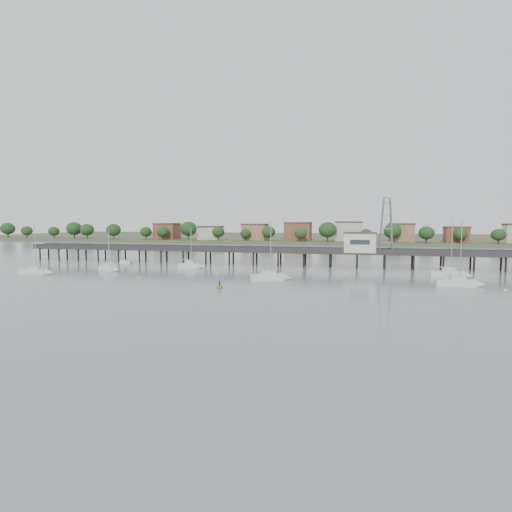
{
  "coord_description": "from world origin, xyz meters",
  "views": [
    {
      "loc": [
        25.99,
        -55.28,
        12.32
      ],
      "look_at": [
        1.37,
        42.0,
        4.0
      ],
      "focal_mm": 30.0,
      "sensor_mm": 36.0,
      "label": 1
    }
  ],
  "objects_px": {
    "sailboat_b": "(111,268)",
    "sailboat_a": "(39,272)",
    "pier": "(267,251)",
    "white_tender": "(126,262)",
    "sailboat_d": "(464,283)",
    "lattice_tower": "(386,225)",
    "sailboat_c": "(275,277)",
    "yellow_dinghy": "(220,288)",
    "sailboat_e": "(455,275)",
    "sailboat_f": "(193,266)"
  },
  "relations": [
    {
      "from": "lattice_tower",
      "to": "sailboat_b",
      "type": "relative_size",
      "value": 1.49
    },
    {
      "from": "sailboat_c",
      "to": "yellow_dinghy",
      "type": "bearing_deg",
      "value": -146.12
    },
    {
      "from": "sailboat_d",
      "to": "white_tender",
      "type": "bearing_deg",
      "value": 162.55
    },
    {
      "from": "sailboat_c",
      "to": "pier",
      "type": "bearing_deg",
      "value": 81.74
    },
    {
      "from": "sailboat_b",
      "to": "sailboat_c",
      "type": "relative_size",
      "value": 0.79
    },
    {
      "from": "sailboat_c",
      "to": "yellow_dinghy",
      "type": "xyz_separation_m",
      "value": [
        -7.77,
        -12.32,
        -0.64
      ]
    },
    {
      "from": "sailboat_b",
      "to": "sailboat_c",
      "type": "bearing_deg",
      "value": 10.76
    },
    {
      "from": "sailboat_e",
      "to": "sailboat_c",
      "type": "distance_m",
      "value": 39.54
    },
    {
      "from": "sailboat_a",
      "to": "white_tender",
      "type": "xyz_separation_m",
      "value": [
        5.63,
        27.34,
        -0.25
      ]
    },
    {
      "from": "pier",
      "to": "sailboat_a",
      "type": "relative_size",
      "value": 12.48
    },
    {
      "from": "yellow_dinghy",
      "to": "sailboat_e",
      "type": "bearing_deg",
      "value": 17.98
    },
    {
      "from": "sailboat_b",
      "to": "yellow_dinghy",
      "type": "xyz_separation_m",
      "value": [
        34.56,
        -18.51,
        -0.66
      ]
    },
    {
      "from": "sailboat_b",
      "to": "lattice_tower",
      "type": "bearing_deg",
      "value": 38.46
    },
    {
      "from": "sailboat_e",
      "to": "yellow_dinghy",
      "type": "distance_m",
      "value": 51.87
    },
    {
      "from": "white_tender",
      "to": "sailboat_b",
      "type": "bearing_deg",
      "value": -74.06
    },
    {
      "from": "sailboat_b",
      "to": "sailboat_f",
      "type": "distance_m",
      "value": 20.27
    },
    {
      "from": "sailboat_b",
      "to": "sailboat_f",
      "type": "height_order",
      "value": "sailboat_f"
    },
    {
      "from": "lattice_tower",
      "to": "white_tender",
      "type": "distance_m",
      "value": 72.85
    },
    {
      "from": "sailboat_b",
      "to": "pier",
      "type": "bearing_deg",
      "value": 53.15
    },
    {
      "from": "sailboat_b",
      "to": "yellow_dinghy",
      "type": "bearing_deg",
      "value": -9.08
    },
    {
      "from": "sailboat_c",
      "to": "white_tender",
      "type": "bearing_deg",
      "value": 130.52
    },
    {
      "from": "sailboat_a",
      "to": "sailboat_e",
      "type": "distance_m",
      "value": 92.92
    },
    {
      "from": "white_tender",
      "to": "lattice_tower",
      "type": "bearing_deg",
      "value": 0.86
    },
    {
      "from": "sailboat_b",
      "to": "sailboat_f",
      "type": "relative_size",
      "value": 0.96
    },
    {
      "from": "sailboat_c",
      "to": "sailboat_f",
      "type": "height_order",
      "value": "sailboat_c"
    },
    {
      "from": "pier",
      "to": "lattice_tower",
      "type": "height_order",
      "value": "lattice_tower"
    },
    {
      "from": "pier",
      "to": "sailboat_d",
      "type": "bearing_deg",
      "value": -33.08
    },
    {
      "from": "pier",
      "to": "white_tender",
      "type": "xyz_separation_m",
      "value": [
        -40.3,
        -6.05,
        -3.4
      ]
    },
    {
      "from": "white_tender",
      "to": "sailboat_f",
      "type": "bearing_deg",
      "value": -19.73
    },
    {
      "from": "sailboat_c",
      "to": "sailboat_f",
      "type": "bearing_deg",
      "value": 122.5
    },
    {
      "from": "lattice_tower",
      "to": "sailboat_a",
      "type": "bearing_deg",
      "value": -156.67
    },
    {
      "from": "sailboat_b",
      "to": "sailboat_e",
      "type": "height_order",
      "value": "sailboat_e"
    },
    {
      "from": "sailboat_e",
      "to": "sailboat_c",
      "type": "height_order",
      "value": "sailboat_c"
    },
    {
      "from": "sailboat_b",
      "to": "sailboat_d",
      "type": "height_order",
      "value": "sailboat_d"
    },
    {
      "from": "pier",
      "to": "sailboat_f",
      "type": "height_order",
      "value": "sailboat_f"
    },
    {
      "from": "sailboat_a",
      "to": "white_tender",
      "type": "bearing_deg",
      "value": 70.02
    },
    {
      "from": "lattice_tower",
      "to": "sailboat_e",
      "type": "bearing_deg",
      "value": -48.45
    },
    {
      "from": "sailboat_a",
      "to": "yellow_dinghy",
      "type": "xyz_separation_m",
      "value": [
        46.35,
        -8.2,
        -0.65
      ]
    },
    {
      "from": "sailboat_f",
      "to": "yellow_dinghy",
      "type": "distance_m",
      "value": 33.59
    },
    {
      "from": "sailboat_d",
      "to": "sailboat_a",
      "type": "distance_m",
      "value": 90.43
    },
    {
      "from": "sailboat_d",
      "to": "sailboat_b",
      "type": "bearing_deg",
      "value": 173.41
    },
    {
      "from": "sailboat_d",
      "to": "yellow_dinghy",
      "type": "relative_size",
      "value": 5.72
    },
    {
      "from": "sailboat_e",
      "to": "sailboat_c",
      "type": "bearing_deg",
      "value": -157.45
    },
    {
      "from": "sailboat_b",
      "to": "sailboat_a",
      "type": "xyz_separation_m",
      "value": [
        -11.79,
        -10.31,
        -0.01
      ]
    },
    {
      "from": "sailboat_e",
      "to": "sailboat_a",
      "type": "bearing_deg",
      "value": -166.71
    },
    {
      "from": "sailboat_b",
      "to": "sailboat_a",
      "type": "relative_size",
      "value": 0.86
    },
    {
      "from": "white_tender",
      "to": "yellow_dinghy",
      "type": "relative_size",
      "value": 1.48
    },
    {
      "from": "white_tender",
      "to": "pier",
      "type": "bearing_deg",
      "value": 4.58
    },
    {
      "from": "sailboat_d",
      "to": "pier",
      "type": "bearing_deg",
      "value": 144.58
    },
    {
      "from": "pier",
      "to": "yellow_dinghy",
      "type": "xyz_separation_m",
      "value": [
        0.42,
        -41.59,
        -3.79
      ]
    }
  ]
}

